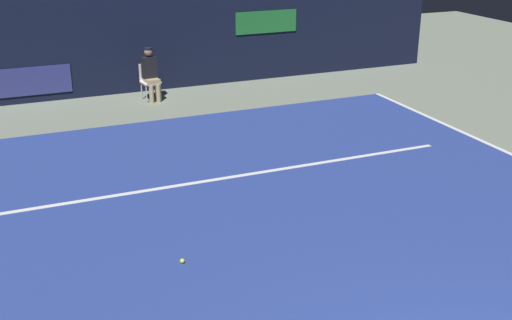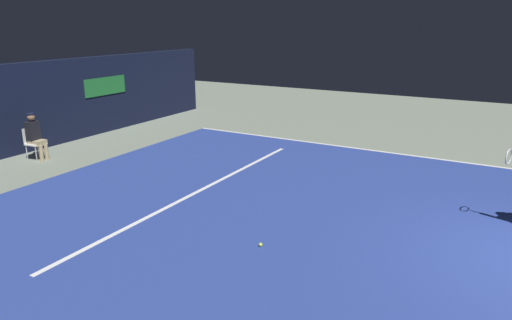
{
  "view_description": "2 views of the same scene",
  "coord_description": "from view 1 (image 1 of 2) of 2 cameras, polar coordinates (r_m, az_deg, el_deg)",
  "views": [
    {
      "loc": [
        -3.73,
        -3.16,
        4.5
      ],
      "look_at": [
        -0.14,
        5.44,
        0.87
      ],
      "focal_mm": 45.39,
      "sensor_mm": 36.0,
      "label": 1
    },
    {
      "loc": [
        -8.15,
        0.74,
        3.75
      ],
      "look_at": [
        0.01,
        5.35,
        0.98
      ],
      "focal_mm": 33.07,
      "sensor_mm": 36.0,
      "label": 2
    }
  ],
  "objects": [
    {
      "name": "ground_plane",
      "position": [
        9.89,
        2.12,
        -5.79
      ],
      "size": [
        33.77,
        33.77,
        0.0
      ],
      "primitive_type": "plane",
      "color": "gray"
    },
    {
      "name": "line_service",
      "position": [
        11.59,
        -2.09,
        -1.5
      ],
      "size": [
        8.58,
        0.1,
        0.01
      ],
      "primitive_type": "cube",
      "color": "white",
      "rests_on": "court_surface"
    },
    {
      "name": "line_judge_on_chair",
      "position": [
        16.38,
        -9.3,
        7.54
      ],
      "size": [
        0.49,
        0.56,
        1.32
      ],
      "color": "white",
      "rests_on": "ground"
    },
    {
      "name": "back_wall",
      "position": [
        17.27,
        -9.99,
        10.28
      ],
      "size": [
        17.15,
        0.33,
        2.6
      ],
      "color": "black",
      "rests_on": "ground"
    },
    {
      "name": "tennis_ball",
      "position": [
        8.92,
        -6.52,
        -8.83
      ],
      "size": [
        0.07,
        0.07,
        0.07
      ],
      "primitive_type": "sphere",
      "color": "#CCE033",
      "rests_on": "court_surface"
    },
    {
      "name": "court_surface",
      "position": [
        9.89,
        2.12,
        -5.76
      ],
      "size": [
        11.0,
        11.64,
        0.01
      ],
      "primitive_type": "cube",
      "color": "navy",
      "rests_on": "ground"
    }
  ]
}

